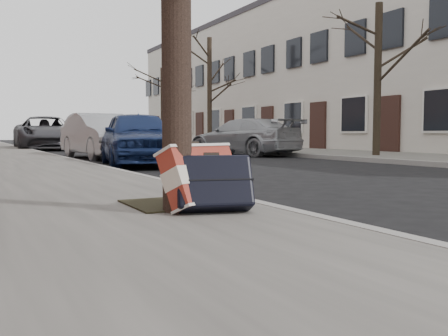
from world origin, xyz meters
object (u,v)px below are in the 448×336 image
car_near_front (138,138)px  car_near_mid (102,136)px  suitcase_red (202,177)px  suitcase_navy (214,183)px

car_near_front → car_near_mid: 3.80m
suitcase_red → suitcase_navy: (0.02, -0.18, -0.03)m
car_near_mid → car_near_front: bearing=-95.8°
car_near_front → car_near_mid: car_near_mid is taller
suitcase_red → car_near_front: bearing=54.1°
suitcase_navy → car_near_front: 8.05m
suitcase_navy → car_near_mid: 11.79m
car_near_mid → suitcase_navy: bearing=-104.1°
suitcase_navy → car_near_front: car_near_front is taller
car_near_front → suitcase_navy: bearing=-93.4°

